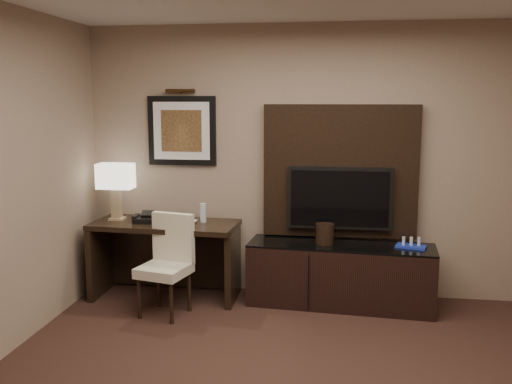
% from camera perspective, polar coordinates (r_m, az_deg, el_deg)
% --- Properties ---
extents(wall_back, '(4.50, 0.01, 2.70)m').
position_cam_1_polar(wall_back, '(5.71, 5.42, 3.02)').
color(wall_back, gray).
rests_on(wall_back, floor).
extents(desk, '(1.46, 0.70, 0.77)m').
position_cam_1_polar(desk, '(5.80, -9.03, -6.71)').
color(desk, black).
rests_on(desk, floor).
extents(credenza, '(1.79, 0.63, 0.60)m').
position_cam_1_polar(credenza, '(5.58, 8.42, -8.21)').
color(credenza, black).
rests_on(credenza, floor).
extents(tv_wall_panel, '(1.50, 0.12, 1.30)m').
position_cam_1_polar(tv_wall_panel, '(5.65, 8.41, 2.08)').
color(tv_wall_panel, black).
rests_on(tv_wall_panel, wall_back).
extents(tv, '(1.00, 0.08, 0.60)m').
position_cam_1_polar(tv, '(5.59, 8.36, -0.59)').
color(tv, black).
rests_on(tv, tv_wall_panel).
extents(artwork, '(0.70, 0.04, 0.70)m').
position_cam_1_polar(artwork, '(5.87, -7.40, 6.09)').
color(artwork, black).
rests_on(artwork, wall_back).
extents(picture_light, '(0.04, 0.04, 0.30)m').
position_cam_1_polar(picture_light, '(5.82, -7.59, 10.00)').
color(picture_light, '#3F2714').
rests_on(picture_light, wall_back).
extents(desk_chair, '(0.52, 0.56, 0.87)m').
position_cam_1_polar(desk_chair, '(5.32, -9.19, -7.65)').
color(desk_chair, beige).
rests_on(desk_chair, floor).
extents(table_lamp, '(0.37, 0.21, 0.60)m').
position_cam_1_polar(table_lamp, '(5.87, -13.81, 0.17)').
color(table_lamp, tan).
rests_on(table_lamp, desk).
extents(desk_phone, '(0.21, 0.20, 0.10)m').
position_cam_1_polar(desk_phone, '(5.73, -11.15, -2.52)').
color(desk_phone, black).
rests_on(desk_phone, desk).
extents(blue_folder, '(0.30, 0.37, 0.02)m').
position_cam_1_polar(blue_folder, '(5.61, -8.87, -3.11)').
color(blue_folder, '#1C3DB6').
rests_on(blue_folder, desk).
extents(book, '(0.16, 0.03, 0.22)m').
position_cam_1_polar(book, '(5.62, -7.79, -2.02)').
color(book, '#C1BD98').
rests_on(book, desk).
extents(water_bottle, '(0.07, 0.07, 0.19)m').
position_cam_1_polar(water_bottle, '(5.65, -5.31, -2.09)').
color(water_bottle, silver).
rests_on(water_bottle, desk).
extents(ice_bucket, '(0.18, 0.18, 0.20)m').
position_cam_1_polar(ice_bucket, '(5.48, 6.88, -4.16)').
color(ice_bucket, black).
rests_on(ice_bucket, credenza).
extents(minibar_tray, '(0.31, 0.23, 0.10)m').
position_cam_1_polar(minibar_tray, '(5.51, 15.26, -4.88)').
color(minibar_tray, '#192EA3').
rests_on(minibar_tray, credenza).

